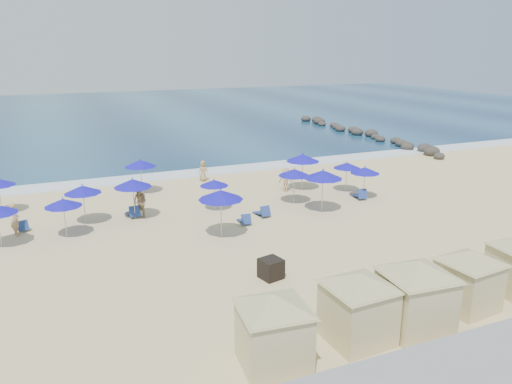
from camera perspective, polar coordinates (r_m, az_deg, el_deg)
ground at (r=25.88m, az=-0.50°, el=-5.93°), size 160.00×160.00×0.00m
ocean at (r=78.28m, az=-16.37°, el=8.47°), size 160.00×80.00×0.06m
surf_line at (r=39.94m, az=-9.10°, el=1.95°), size 160.00×2.50×0.08m
rock_jetty at (r=58.34m, az=12.03°, el=6.63°), size 2.56×26.66×0.96m
trash_bin at (r=22.08m, az=1.72°, el=-8.74°), size 1.07×1.07×0.89m
cabana_0 at (r=16.01m, az=2.04°, el=-14.54°), size 4.38×4.38×2.76m
cabana_1 at (r=17.59m, az=11.66°, el=-11.82°), size 4.43×4.43×2.78m
cabana_2 at (r=18.68m, az=17.88°, el=-10.27°), size 4.66×4.66×2.93m
cabana_3 at (r=20.92m, az=23.20°, el=-8.42°), size 4.17×4.17×2.63m
umbrella_3 at (r=28.02m, az=-21.19°, el=-1.14°), size 1.95×1.95×2.22m
umbrella_4 at (r=34.95m, az=-13.09°, el=3.21°), size 2.16×2.16×2.46m
umbrella_5 at (r=29.73m, az=-13.91°, el=0.99°), size 2.22×2.22×2.52m
umbrella_6 at (r=26.04m, az=-4.06°, el=-0.32°), size 2.39×2.39×2.73m
umbrella_7 at (r=30.61m, az=-4.81°, el=1.05°), size 1.80×1.80×2.05m
umbrella_8 at (r=30.40m, az=7.66°, el=2.02°), size 2.40×2.40×2.73m
umbrella_9 at (r=35.01m, az=5.37°, el=3.92°), size 2.36×2.36×2.69m
umbrella_10 at (r=35.13m, az=10.36°, el=3.01°), size 1.91×1.91×2.17m
umbrella_11 at (r=33.74m, az=12.35°, el=2.45°), size 1.96×1.96×2.23m
umbrella_12 at (r=31.96m, az=4.41°, el=2.25°), size 2.09×2.09×2.38m
umbrella_13 at (r=29.73m, az=-19.21°, el=0.28°), size 2.08×2.08×2.37m
beach_chair_1 at (r=30.49m, az=-25.17°, el=-3.59°), size 0.82×1.30×0.66m
beach_chair_2 at (r=30.68m, az=-13.83°, el=-2.28°), size 0.71×1.43×0.77m
beach_chair_3 at (r=28.61m, az=-1.31°, el=-3.21°), size 0.66×1.29×0.69m
beach_chair_4 at (r=29.90m, az=0.77°, el=-2.31°), size 0.71×1.37×0.73m
beach_chair_5 at (r=34.03m, az=11.78°, el=-0.31°), size 0.84×1.48×0.77m
beachgoer_0 at (r=29.63m, az=-25.85°, el=-2.81°), size 0.63×0.78×1.84m
beachgoer_1 at (r=30.30m, az=-13.12°, el=-1.12°), size 1.12×1.16×1.88m
beachgoer_2 at (r=34.91m, az=3.44°, el=1.40°), size 1.21×1.20×1.68m
beachgoer_3 at (r=37.80m, az=-6.06°, el=2.41°), size 0.85×0.64×1.57m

